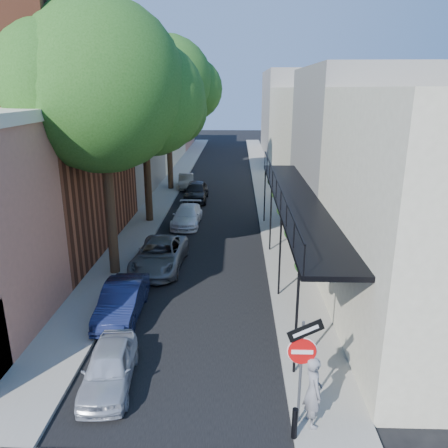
# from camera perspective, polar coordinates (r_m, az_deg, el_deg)

# --- Properties ---
(road_surface) EXTENTS (6.00, 64.00, 0.01)m
(road_surface) POSITION_cam_1_polar(r_m,az_deg,el_deg) (38.70, -0.69, 5.47)
(road_surface) COLOR black
(road_surface) RESTS_ON ground
(sidewalk_left) EXTENTS (2.00, 64.00, 0.12)m
(sidewalk_left) POSITION_cam_1_polar(r_m,az_deg,el_deg) (39.06, -6.59, 5.55)
(sidewalk_left) COLOR gray
(sidewalk_left) RESTS_ON ground
(sidewalk_right) EXTENTS (2.00, 64.00, 0.12)m
(sidewalk_right) POSITION_cam_1_polar(r_m,az_deg,el_deg) (38.73, 5.26, 5.49)
(sidewalk_right) COLOR gray
(sidewalk_right) RESTS_ON ground
(buildings_left) EXTENTS (10.10, 59.10, 12.00)m
(buildings_left) POSITION_cam_1_polar(r_m,az_deg,el_deg) (38.31, -15.17, 12.23)
(buildings_left) COLOR #BA765F
(buildings_left) RESTS_ON ground
(buildings_right) EXTENTS (9.80, 55.00, 10.00)m
(buildings_right) POSITION_cam_1_polar(r_m,az_deg,el_deg) (38.21, 13.14, 11.59)
(buildings_right) COLOR beige
(buildings_right) RESTS_ON ground
(sign_post) EXTENTS (0.89, 0.17, 2.99)m
(sign_post) POSITION_cam_1_polar(r_m,az_deg,el_deg) (10.73, 10.17, -16.53)
(sign_post) COLOR #595B60
(sign_post) RESTS_ON ground
(bollard) EXTENTS (0.14, 0.14, 0.80)m
(bollard) POSITION_cam_1_polar(r_m,az_deg,el_deg) (11.27, 9.21, -24.32)
(bollard) COLOR black
(bollard) RESTS_ON sidewalk_right
(oak_near) EXTENTS (7.48, 6.80, 11.42)m
(oak_near) POSITION_cam_1_polar(r_m,az_deg,el_deg) (18.77, -14.24, 16.57)
(oak_near) COLOR #362215
(oak_near) RESTS_ON ground
(oak_mid) EXTENTS (6.60, 6.00, 10.20)m
(oak_mid) POSITION_cam_1_polar(r_m,az_deg,el_deg) (26.56, -9.51, 15.15)
(oak_mid) COLOR #362215
(oak_mid) RESTS_ON ground
(oak_far) EXTENTS (7.70, 7.00, 11.90)m
(oak_far) POSITION_cam_1_polar(r_m,az_deg,el_deg) (35.45, -6.63, 17.71)
(oak_far) COLOR #362215
(oak_far) RESTS_ON ground
(parked_car_a) EXTENTS (1.62, 3.40, 1.12)m
(parked_car_a) POSITION_cam_1_polar(r_m,az_deg,el_deg) (13.14, -14.77, -17.64)
(parked_car_a) COLOR #A5AAB7
(parked_car_a) RESTS_ON ground
(parked_car_b) EXTENTS (1.35, 3.79, 1.24)m
(parked_car_b) POSITION_cam_1_polar(r_m,az_deg,el_deg) (16.42, -13.15, -9.73)
(parked_car_b) COLOR #151C42
(parked_car_b) RESTS_ON ground
(parked_car_c) EXTENTS (2.32, 4.70, 1.28)m
(parked_car_c) POSITION_cam_1_polar(r_m,az_deg,el_deg) (20.30, -8.40, -4.01)
(parked_car_c) COLOR slate
(parked_car_c) RESTS_ON ground
(parked_car_d) EXTENTS (1.70, 4.00, 1.15)m
(parked_car_d) POSITION_cam_1_polar(r_m,az_deg,el_deg) (26.50, -4.86, 1.08)
(parked_car_d) COLOR white
(parked_car_d) RESTS_ON ground
(parked_car_e) EXTENTS (1.67, 4.14, 1.41)m
(parked_car_e) POSITION_cam_1_polar(r_m,az_deg,el_deg) (32.25, -3.67, 4.30)
(parked_car_e) COLOR black
(parked_car_e) RESTS_ON ground
(parked_car_f) EXTENTS (1.56, 3.60, 1.15)m
(parked_car_f) POSITION_cam_1_polar(r_m,az_deg,el_deg) (36.40, -4.97, 5.57)
(parked_car_f) COLOR slate
(parked_car_f) RESTS_ON ground
(pedestrian) EXTENTS (0.56, 0.75, 1.85)m
(pedestrian) POSITION_cam_1_polar(r_m,az_deg,el_deg) (11.37, 11.58, -20.59)
(pedestrian) COLOR slate
(pedestrian) RESTS_ON sidewalk_right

